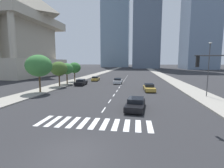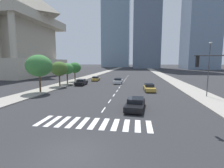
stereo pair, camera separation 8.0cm
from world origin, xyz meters
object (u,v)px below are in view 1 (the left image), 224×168
object	(u,v)px
street_lamp_east	(209,66)
street_tree_nearest	(39,66)
sedan_gold_4	(96,79)
sedan_black_3	(81,82)
sedan_gold_0	(149,88)
street_tree_second	(59,69)
sedan_black_1	(136,104)
street_tree_third	(67,69)
street_tree_fourth	(74,68)
sedan_silver_2	(118,81)

from	to	relation	value
street_lamp_east	street_tree_nearest	bearing A→B (deg)	-179.43
sedan_gold_4	sedan_black_3	bearing A→B (deg)	169.53
sedan_gold_0	street_tree_second	bearing A→B (deg)	-100.80
sedan_black_1	street_tree_nearest	distance (m)	17.78
street_tree_third	sedan_gold_4	bearing A→B (deg)	61.73
street_tree_third	street_tree_fourth	xyz separation A→B (m)	(0.00, 4.76, 0.09)
sedan_black_1	street_tree_nearest	bearing A→B (deg)	-109.53
sedan_black_1	sedan_black_3	xyz separation A→B (m)	(-12.10, 17.34, 0.07)
sedan_black_3	street_tree_third	distance (m)	4.73
sedan_gold_0	street_tree_second	distance (m)	18.44
sedan_silver_2	street_lamp_east	world-z (taller)	street_lamp_east
sedan_gold_0	sedan_black_1	xyz separation A→B (m)	(-2.30, -11.94, -0.02)
sedan_black_3	sedan_gold_4	bearing A→B (deg)	-7.46
street_tree_nearest	street_tree_fourth	bearing A→B (deg)	90.00
sedan_black_3	street_tree_second	size ratio (longest dim) A/B	0.87
sedan_silver_2	street_tree_nearest	bearing A→B (deg)	139.55
street_tree_nearest	street_tree_second	distance (m)	7.03
sedan_black_1	street_tree_nearest	world-z (taller)	street_tree_nearest
sedan_silver_2	sedan_gold_4	distance (m)	8.50
street_lamp_east	street_tree_second	xyz separation A→B (m)	(-25.83, 6.74, -0.84)
sedan_gold_0	street_tree_second	size ratio (longest dim) A/B	0.92
street_tree_second	street_tree_third	xyz separation A→B (m)	(0.00, 3.83, -0.17)
sedan_silver_2	street_lamp_east	size ratio (longest dim) A/B	0.62
sedan_black_1	street_tree_third	world-z (taller)	street_tree_third
sedan_silver_2	sedan_black_1	bearing A→B (deg)	-170.42
street_tree_nearest	street_tree_second	xyz separation A→B (m)	(-0.00, 6.99, -0.74)
sedan_gold_0	sedan_gold_4	xyz separation A→B (m)	(-13.44, 14.72, -0.01)
sedan_gold_0	street_tree_nearest	distance (m)	18.99
sedan_gold_4	street_lamp_east	distance (m)	28.83
sedan_black_3	street_tree_third	bearing A→B (deg)	75.63
sedan_silver_2	street_tree_second	bearing A→B (deg)	120.64
sedan_black_1	sedan_silver_2	world-z (taller)	sedan_silver_2
street_lamp_east	street_tree_nearest	world-z (taller)	street_lamp_east
street_tree_second	street_tree_fourth	xyz separation A→B (m)	(0.00, 8.59, -0.08)
sedan_gold_4	sedan_silver_2	bearing A→B (deg)	-131.43
sedan_silver_2	street_tree_fourth	world-z (taller)	street_tree_fourth
sedan_black_1	street_lamp_east	bearing A→B (deg)	132.40
street_lamp_east	street_tree_second	world-z (taller)	street_lamp_east
street_tree_second	street_tree_fourth	distance (m)	8.59
sedan_black_1	street_tree_third	distance (m)	24.20
sedan_silver_2	street_lamp_east	distance (m)	20.49
sedan_black_3	street_tree_nearest	size ratio (longest dim) A/B	0.72
sedan_silver_2	street_tree_third	world-z (taller)	street_tree_third
sedan_silver_2	street_tree_nearest	distance (m)	18.62
street_tree_nearest	street_tree_fourth	size ratio (longest dim) A/B	1.25
street_tree_fourth	sedan_gold_4	bearing A→B (deg)	39.26
sedan_black_3	street_tree_fourth	distance (m)	7.30
sedan_gold_0	street_lamp_east	world-z (taller)	street_lamp_east
sedan_gold_4	street_tree_third	xyz separation A→B (m)	(-4.57, -8.50, 3.01)
sedan_black_1	street_tree_fourth	world-z (taller)	street_tree_fourth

